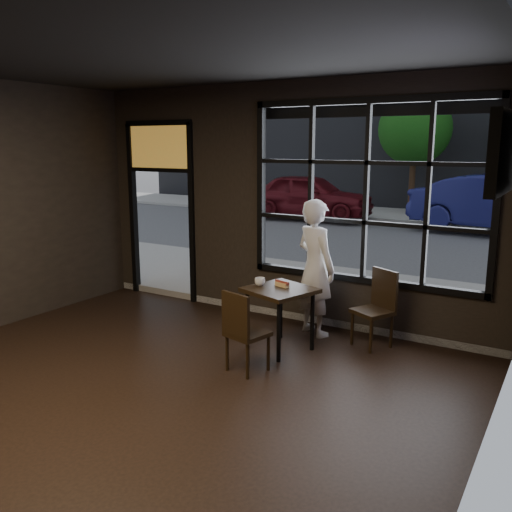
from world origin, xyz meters
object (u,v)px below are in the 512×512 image
Objects in this scene: man at (315,268)px; navy_car at (500,204)px; chair_near at (248,331)px; cafe_table at (280,319)px.

man reaches higher than navy_car.
chair_near is 0.20× the size of navy_car.
man is (0.11, 1.44, 0.42)m from chair_near.
man reaches higher than chair_near.
cafe_table is at bearing -76.26° from chair_near.
man is at bearing 98.97° from cafe_table.
navy_car is (1.06, 10.80, 0.40)m from chair_near.
navy_car is (0.95, 9.36, -0.02)m from man.
chair_near is at bearing 112.21° from man.
cafe_table is at bearing 107.66° from man.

